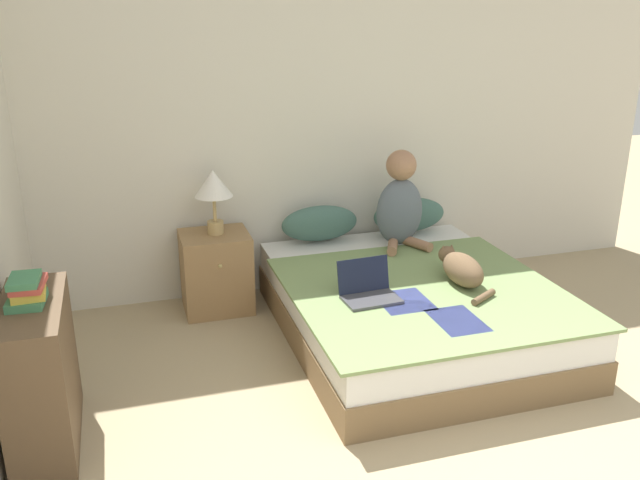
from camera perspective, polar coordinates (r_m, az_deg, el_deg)
The scene contains 11 objects.
wall_back at distance 5.08m, azimuth 1.12°, elevation 10.09°, with size 5.38×0.05×2.55m.
bed at distance 4.50m, azimuth 7.70°, elevation -5.69°, with size 1.65×2.02×0.41m.
pillow_near at distance 5.02m, azimuth -0.03°, elevation 1.42°, with size 0.58×0.20×0.27m.
pillow_far at distance 5.27m, azimuth 7.51°, elevation 2.11°, with size 0.58×0.20×0.27m.
person_sitting at distance 4.92m, azimuth 6.76°, elevation 3.10°, with size 0.36×0.36×0.70m.
cat_tabby at distance 4.36m, azimuth 11.84°, elevation -2.37°, with size 0.21×0.61×0.19m.
laptop_open at distance 4.08m, azimuth 4.10°, elevation -4.29°, with size 0.35×0.28×0.22m.
nightstand at distance 4.87m, azimuth -8.73°, elevation -2.66°, with size 0.47×0.44×0.57m.
table_lamp at distance 4.69m, azimuth -8.97°, elevation 4.42°, with size 0.26×0.26×0.45m.
bookshelf at distance 3.64m, azimuth -22.47°, elevation -10.40°, with size 0.29×0.76×0.76m.
book_stack_top at distance 3.45m, azimuth -23.44°, elevation -3.95°, with size 0.18×0.24×0.14m.
Camera 1 is at (-1.55, -1.23, 2.09)m, focal length 38.00 mm.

